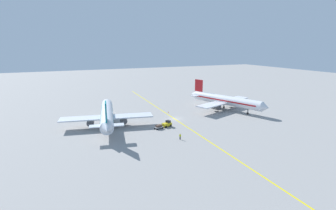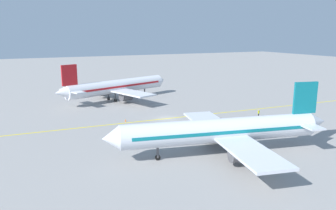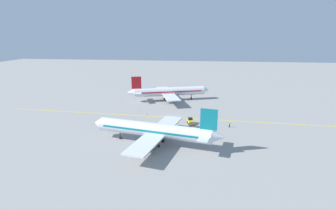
{
  "view_description": "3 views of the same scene",
  "coord_description": "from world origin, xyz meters",
  "px_view_note": "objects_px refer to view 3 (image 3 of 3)",
  "views": [
    {
      "loc": [
        -37.56,
        -78.32,
        24.84
      ],
      "look_at": [
        -2.15,
        0.83,
        4.96
      ],
      "focal_mm": 28.0,
      "sensor_mm": 36.0,
      "label": 1
    },
    {
      "loc": [
        -61.73,
        28.57,
        17.94
      ],
      "look_at": [
        -2.7,
        0.92,
        3.63
      ],
      "focal_mm": 35.0,
      "sensor_mm": 36.0,
      "label": 2
    },
    {
      "loc": [
        -84.02,
        -10.63,
        27.06
      ],
      "look_at": [
        -0.32,
        0.98,
        4.39
      ],
      "focal_mm": 28.0,
      "sensor_mm": 36.0,
      "label": 3
    }
  ],
  "objects_px": {
    "baggage_tug_white": "(191,121)",
    "traffic_cone_mid_apron": "(139,122)",
    "airplane_adjacent_stand": "(169,92)",
    "airplane_at_gate": "(155,130)",
    "ground_crew_worker": "(229,124)",
    "traffic_cone_near_nose": "(147,114)",
    "baggage_cart_trailing": "(193,125)"
  },
  "relations": [
    {
      "from": "airplane_at_gate",
      "to": "ground_crew_worker",
      "type": "bearing_deg",
      "value": -52.28
    },
    {
      "from": "ground_crew_worker",
      "to": "traffic_cone_near_nose",
      "type": "height_order",
      "value": "ground_crew_worker"
    },
    {
      "from": "baggage_tug_white",
      "to": "baggage_cart_trailing",
      "type": "relative_size",
      "value": 1.14
    },
    {
      "from": "baggage_tug_white",
      "to": "baggage_cart_trailing",
      "type": "height_order",
      "value": "baggage_tug_white"
    },
    {
      "from": "airplane_at_gate",
      "to": "baggage_tug_white",
      "type": "height_order",
      "value": "airplane_at_gate"
    },
    {
      "from": "traffic_cone_near_nose",
      "to": "baggage_tug_white",
      "type": "bearing_deg",
      "value": -115.47
    },
    {
      "from": "traffic_cone_near_nose",
      "to": "traffic_cone_mid_apron",
      "type": "height_order",
      "value": "same"
    },
    {
      "from": "airplane_adjacent_stand",
      "to": "baggage_tug_white",
      "type": "height_order",
      "value": "airplane_adjacent_stand"
    },
    {
      "from": "baggage_tug_white",
      "to": "baggage_cart_trailing",
      "type": "bearing_deg",
      "value": -163.64
    },
    {
      "from": "airplane_adjacent_stand",
      "to": "traffic_cone_mid_apron",
      "type": "bearing_deg",
      "value": 170.34
    },
    {
      "from": "airplane_at_gate",
      "to": "ground_crew_worker",
      "type": "distance_m",
      "value": 25.41
    },
    {
      "from": "traffic_cone_mid_apron",
      "to": "airplane_at_gate",
      "type": "bearing_deg",
      "value": -152.8
    },
    {
      "from": "airplane_at_gate",
      "to": "baggage_tug_white",
      "type": "relative_size",
      "value": 10.71
    },
    {
      "from": "baggage_cart_trailing",
      "to": "traffic_cone_mid_apron",
      "type": "xyz_separation_m",
      "value": [
        2.03,
        17.15,
        -0.49
      ]
    },
    {
      "from": "baggage_tug_white",
      "to": "traffic_cone_mid_apron",
      "type": "height_order",
      "value": "baggage_tug_white"
    },
    {
      "from": "baggage_cart_trailing",
      "to": "traffic_cone_near_nose",
      "type": "relative_size",
      "value": 5.25
    },
    {
      "from": "traffic_cone_mid_apron",
      "to": "traffic_cone_near_nose",
      "type": "bearing_deg",
      "value": -3.89
    },
    {
      "from": "baggage_tug_white",
      "to": "ground_crew_worker",
      "type": "relative_size",
      "value": 1.96
    },
    {
      "from": "baggage_tug_white",
      "to": "baggage_cart_trailing",
      "type": "distance_m",
      "value": 3.3
    },
    {
      "from": "airplane_at_gate",
      "to": "traffic_cone_mid_apron",
      "type": "relative_size",
      "value": 64.26
    },
    {
      "from": "traffic_cone_near_nose",
      "to": "traffic_cone_mid_apron",
      "type": "xyz_separation_m",
      "value": [
        -8.58,
        0.58,
        0.0
      ]
    },
    {
      "from": "airplane_adjacent_stand",
      "to": "baggage_cart_trailing",
      "type": "height_order",
      "value": "airplane_adjacent_stand"
    },
    {
      "from": "airplane_at_gate",
      "to": "traffic_cone_near_nose",
      "type": "relative_size",
      "value": 64.26
    },
    {
      "from": "ground_crew_worker",
      "to": "traffic_cone_near_nose",
      "type": "relative_size",
      "value": 3.05
    },
    {
      "from": "ground_crew_worker",
      "to": "traffic_cone_mid_apron",
      "type": "height_order",
      "value": "ground_crew_worker"
    },
    {
      "from": "airplane_at_gate",
      "to": "traffic_cone_near_nose",
      "type": "distance_m",
      "value": 25.66
    },
    {
      "from": "airplane_at_gate",
      "to": "airplane_adjacent_stand",
      "type": "distance_m",
      "value": 46.71
    },
    {
      "from": "airplane_at_gate",
      "to": "airplane_adjacent_stand",
      "type": "bearing_deg",
      "value": 3.46
    },
    {
      "from": "traffic_cone_near_nose",
      "to": "baggage_cart_trailing",
      "type": "bearing_deg",
      "value": -122.64
    },
    {
      "from": "ground_crew_worker",
      "to": "traffic_cone_near_nose",
      "type": "xyz_separation_m",
      "value": [
        8.84,
        27.48,
        -0.63
      ]
    },
    {
      "from": "baggage_cart_trailing",
      "to": "airplane_adjacent_stand",
      "type": "bearing_deg",
      "value": 19.85
    },
    {
      "from": "airplane_at_gate",
      "to": "traffic_cone_mid_apron",
      "type": "distance_m",
      "value": 18.0
    }
  ]
}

